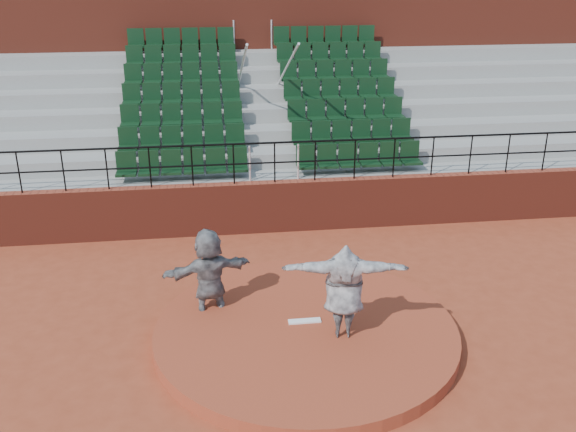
% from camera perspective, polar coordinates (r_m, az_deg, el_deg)
% --- Properties ---
extents(ground, '(90.00, 90.00, 0.00)m').
position_cam_1_polar(ground, '(11.95, 1.59, -10.77)').
color(ground, brown).
rests_on(ground, ground).
extents(pitchers_mound, '(5.50, 5.50, 0.25)m').
position_cam_1_polar(pitchers_mound, '(11.89, 1.59, -10.26)').
color(pitchers_mound, '#943921').
rests_on(pitchers_mound, ground).
extents(pitching_rubber, '(0.60, 0.15, 0.03)m').
position_cam_1_polar(pitching_rubber, '(11.94, 1.49, -9.31)').
color(pitching_rubber, white).
rests_on(pitching_rubber, pitchers_mound).
extents(boundary_wall, '(24.00, 0.30, 1.30)m').
position_cam_1_polar(boundary_wall, '(16.09, -1.16, 0.86)').
color(boundary_wall, maroon).
rests_on(boundary_wall, ground).
extents(wall_railing, '(24.04, 0.05, 1.03)m').
position_cam_1_polar(wall_railing, '(15.64, -1.20, 5.58)').
color(wall_railing, black).
rests_on(wall_railing, boundary_wall).
extents(seating_deck, '(24.00, 5.97, 4.63)m').
position_cam_1_polar(seating_deck, '(19.29, -2.39, 6.97)').
color(seating_deck, gray).
rests_on(seating_deck, ground).
extents(press_box_facade, '(24.00, 3.00, 7.10)m').
position_cam_1_polar(press_box_facade, '(22.75, -3.42, 14.71)').
color(press_box_facade, maroon).
rests_on(press_box_facade, ground).
extents(pitcher, '(2.21, 0.88, 1.75)m').
position_cam_1_polar(pitcher, '(11.18, 5.00, -6.63)').
color(pitcher, black).
rests_on(pitcher, pitchers_mound).
extents(fielder, '(1.80, 0.97, 1.85)m').
position_cam_1_polar(fielder, '(12.18, -7.03, -5.23)').
color(fielder, black).
rests_on(fielder, ground).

